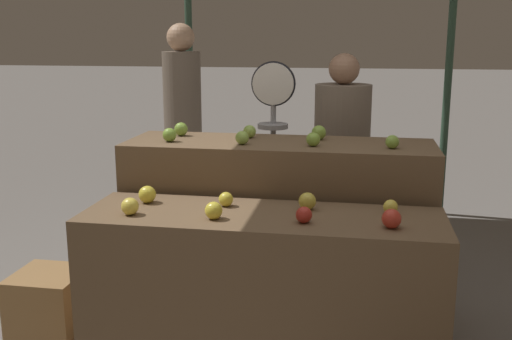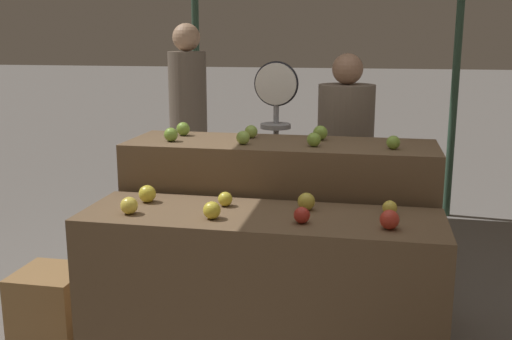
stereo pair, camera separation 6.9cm
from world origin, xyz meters
name	(u,v)px [view 1 (the left image)]	position (x,y,z in m)	size (l,w,h in m)	color
display_counter_front	(262,295)	(0.00, 0.00, 0.42)	(1.76, 0.55, 0.83)	brown
display_counter_back	(279,233)	(0.00, 0.60, 0.54)	(1.76, 0.55, 1.08)	brown
apple_front_0	(130,206)	(-0.62, -0.12, 0.88)	(0.08, 0.08, 0.08)	yellow
apple_front_1	(214,211)	(-0.21, -0.12, 0.88)	(0.08, 0.08, 0.08)	gold
apple_front_2	(304,215)	(0.21, -0.10, 0.87)	(0.08, 0.08, 0.08)	#B72D23
apple_front_3	(392,219)	(0.61, -0.11, 0.88)	(0.09, 0.09, 0.09)	red
apple_front_4	(147,194)	(-0.62, 0.10, 0.88)	(0.09, 0.09, 0.09)	gold
apple_front_5	(226,199)	(-0.20, 0.11, 0.87)	(0.07, 0.07, 0.07)	gold
apple_front_6	(307,201)	(0.21, 0.12, 0.88)	(0.09, 0.09, 0.09)	gold
apple_front_7	(391,207)	(0.61, 0.11, 0.87)	(0.07, 0.07, 0.07)	yellow
apple_back_0	(169,135)	(-0.62, 0.50, 1.12)	(0.08, 0.08, 0.08)	#7AA338
apple_back_1	(242,138)	(-0.19, 0.49, 1.12)	(0.08, 0.08, 0.08)	#8EB247
apple_back_2	(313,139)	(0.20, 0.50, 1.12)	(0.08, 0.08, 0.08)	#84AD3D
apple_back_3	(392,142)	(0.62, 0.50, 1.12)	(0.07, 0.07, 0.07)	#84AD3D
apple_back_4	(181,129)	(-0.62, 0.71, 1.13)	(0.08, 0.08, 0.08)	#7AA338
apple_back_5	(250,132)	(-0.19, 0.71, 1.12)	(0.08, 0.08, 0.08)	#8EB247
apple_back_6	(319,133)	(0.22, 0.72, 1.13)	(0.08, 0.08, 0.08)	#84AD3D
produce_scale	(273,124)	(-0.12, 1.13, 1.11)	(0.29, 0.20, 1.52)	#99999E
person_vendor_at_scale	(341,153)	(0.33, 1.32, 0.89)	(0.49, 0.49, 1.57)	#2D2D38
person_customer_left	(183,111)	(-1.06, 2.20, 1.05)	(0.38, 0.38, 1.78)	#2D2D38
wooden_crate_side	(50,304)	(-1.24, 0.16, 0.19)	(0.38, 0.38, 0.38)	#9E7547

